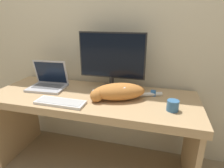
{
  "coord_description": "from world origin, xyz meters",
  "views": [
    {
      "loc": [
        0.53,
        -1.02,
        1.32
      ],
      "look_at": [
        0.18,
        0.29,
        0.84
      ],
      "focal_mm": 30.0,
      "sensor_mm": 36.0,
      "label": 1
    }
  ],
  "objects_px": {
    "monitor": "(112,61)",
    "laptop": "(48,83)",
    "cat": "(118,91)",
    "coffee_mug": "(173,106)",
    "external_keyboard": "(60,102)"
  },
  "relations": [
    {
      "from": "laptop",
      "to": "coffee_mug",
      "type": "distance_m",
      "value": 1.09
    },
    {
      "from": "coffee_mug",
      "to": "monitor",
      "type": "bearing_deg",
      "value": 151.68
    },
    {
      "from": "external_keyboard",
      "to": "cat",
      "type": "distance_m",
      "value": 0.44
    },
    {
      "from": "monitor",
      "to": "external_keyboard",
      "type": "distance_m",
      "value": 0.54
    },
    {
      "from": "monitor",
      "to": "cat",
      "type": "relative_size",
      "value": 1.04
    },
    {
      "from": "coffee_mug",
      "to": "cat",
      "type": "bearing_deg",
      "value": 168.52
    },
    {
      "from": "external_keyboard",
      "to": "laptop",
      "type": "bearing_deg",
      "value": 135.56
    },
    {
      "from": "monitor",
      "to": "external_keyboard",
      "type": "xyz_separation_m",
      "value": [
        -0.29,
        -0.38,
        -0.25
      ]
    },
    {
      "from": "laptop",
      "to": "cat",
      "type": "distance_m",
      "value": 0.67
    },
    {
      "from": "external_keyboard",
      "to": "coffee_mug",
      "type": "distance_m",
      "value": 0.81
    },
    {
      "from": "laptop",
      "to": "cat",
      "type": "height_order",
      "value": "laptop"
    },
    {
      "from": "monitor",
      "to": "coffee_mug",
      "type": "xyz_separation_m",
      "value": [
        0.51,
        -0.27,
        -0.22
      ]
    },
    {
      "from": "monitor",
      "to": "coffee_mug",
      "type": "relative_size",
      "value": 7.01
    },
    {
      "from": "monitor",
      "to": "laptop",
      "type": "height_order",
      "value": "monitor"
    },
    {
      "from": "cat",
      "to": "coffee_mug",
      "type": "height_order",
      "value": "cat"
    }
  ]
}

